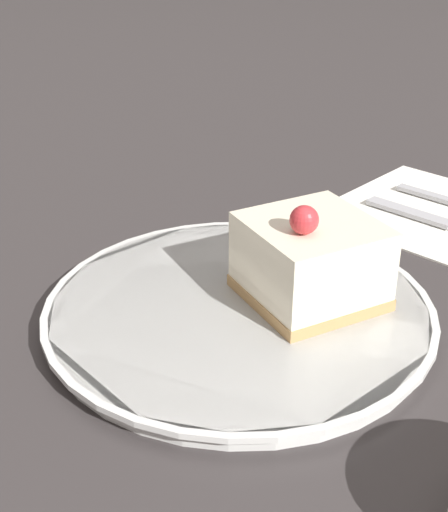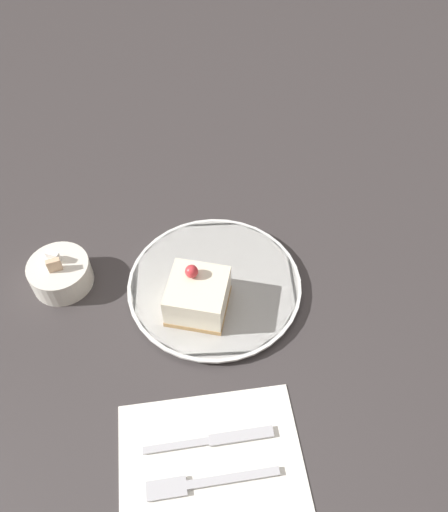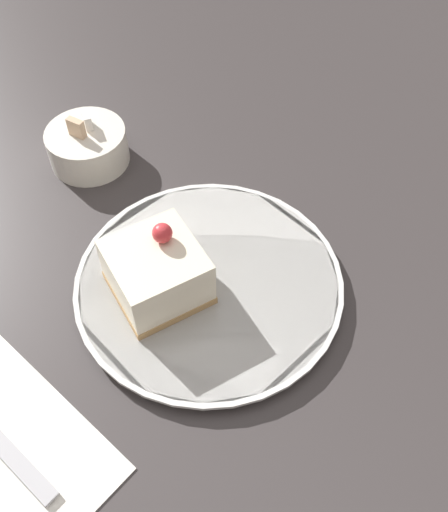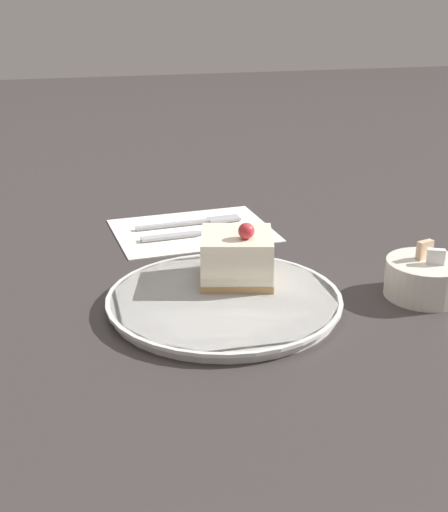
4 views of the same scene
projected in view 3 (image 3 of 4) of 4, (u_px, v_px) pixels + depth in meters
The scene contains 5 objects.
ground_plane at pixel (245, 301), 0.57m from camera, with size 4.00×4.00×0.00m, color #383333.
plate at pixel (209, 283), 0.57m from camera, with size 0.27×0.27×0.01m.
cake_slice at pixel (157, 272), 0.53m from camera, with size 0.10×0.10×0.08m.
knife at pixel (1, 445), 0.47m from camera, with size 0.03×0.17×0.00m.
sugar_bowl at pixel (88, 146), 0.67m from camera, with size 0.09×0.09×0.07m.
Camera 3 is at (-0.23, -0.21, 0.48)m, focal length 40.00 mm.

